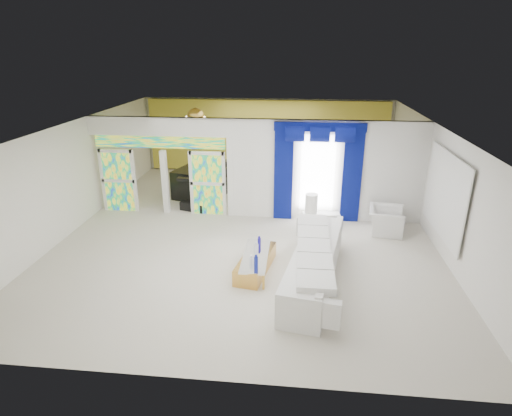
# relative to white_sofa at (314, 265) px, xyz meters

# --- Properties ---
(floor) EXTENTS (12.00, 12.00, 0.00)m
(floor) POSITION_rel_white_sofa_xyz_m (-1.77, 2.73, -0.38)
(floor) COLOR #B7AF9E
(floor) RESTS_ON ground
(dividing_wall) EXTENTS (5.70, 0.18, 3.00)m
(dividing_wall) POSITION_rel_white_sofa_xyz_m (0.38, 3.73, 1.12)
(dividing_wall) COLOR white
(dividing_wall) RESTS_ON ground
(dividing_header) EXTENTS (4.30, 0.18, 0.55)m
(dividing_header) POSITION_rel_white_sofa_xyz_m (-4.62, 3.73, 2.35)
(dividing_header) COLOR white
(dividing_header) RESTS_ON dividing_wall
(stained_panel_left) EXTENTS (0.95, 0.04, 2.00)m
(stained_panel_left) POSITION_rel_white_sofa_xyz_m (-6.04, 3.73, 0.62)
(stained_panel_left) COLOR #994C3F
(stained_panel_left) RESTS_ON ground
(stained_panel_right) EXTENTS (0.95, 0.04, 2.00)m
(stained_panel_right) POSITION_rel_white_sofa_xyz_m (-3.19, 3.73, 0.62)
(stained_panel_right) COLOR #994C3F
(stained_panel_right) RESTS_ON ground
(stained_transom) EXTENTS (4.00, 0.05, 0.35)m
(stained_transom) POSITION_rel_white_sofa_xyz_m (-4.62, 3.73, 1.87)
(stained_transom) COLOR #994C3F
(stained_transom) RESTS_ON dividing_header
(window_pane) EXTENTS (1.00, 0.02, 2.30)m
(window_pane) POSITION_rel_white_sofa_xyz_m (0.13, 3.63, 1.07)
(window_pane) COLOR white
(window_pane) RESTS_ON dividing_wall
(blue_drape_left) EXTENTS (0.55, 0.10, 2.80)m
(blue_drape_left) POSITION_rel_white_sofa_xyz_m (-0.87, 3.60, 1.02)
(blue_drape_left) COLOR #030744
(blue_drape_left) RESTS_ON ground
(blue_drape_right) EXTENTS (0.55, 0.10, 2.80)m
(blue_drape_right) POSITION_rel_white_sofa_xyz_m (1.13, 3.60, 1.02)
(blue_drape_right) COLOR #030744
(blue_drape_right) RESTS_ON ground
(blue_pelmet) EXTENTS (2.60, 0.12, 0.25)m
(blue_pelmet) POSITION_rel_white_sofa_xyz_m (0.13, 3.60, 2.44)
(blue_pelmet) COLOR #030744
(blue_pelmet) RESTS_ON dividing_wall
(wall_mirror) EXTENTS (0.04, 2.70, 1.90)m
(wall_mirror) POSITION_rel_white_sofa_xyz_m (3.17, 1.73, 1.17)
(wall_mirror) COLOR white
(wall_mirror) RESTS_ON ground
(gold_curtains) EXTENTS (9.70, 0.12, 2.90)m
(gold_curtains) POSITION_rel_white_sofa_xyz_m (-1.77, 8.63, 1.12)
(gold_curtains) COLOR gold
(gold_curtains) RESTS_ON ground
(white_sofa) EXTENTS (1.54, 4.07, 0.76)m
(white_sofa) POSITION_rel_white_sofa_xyz_m (0.00, 0.00, 0.00)
(white_sofa) COLOR white
(white_sofa) RESTS_ON ground
(coffee_table) EXTENTS (0.87, 1.80, 0.38)m
(coffee_table) POSITION_rel_white_sofa_xyz_m (-1.35, 0.30, -0.19)
(coffee_table) COLOR gold
(coffee_table) RESTS_ON ground
(console_table) EXTENTS (1.11, 0.46, 0.36)m
(console_table) POSITION_rel_white_sofa_xyz_m (0.28, 3.21, -0.20)
(console_table) COLOR white
(console_table) RESTS_ON ground
(table_lamp) EXTENTS (0.36, 0.36, 0.58)m
(table_lamp) POSITION_rel_white_sofa_xyz_m (-0.02, 3.21, 0.27)
(table_lamp) COLOR silver
(table_lamp) RESTS_ON console_table
(armchair) EXTENTS (1.10, 1.21, 0.69)m
(armchair) POSITION_rel_white_sofa_xyz_m (2.08, 2.89, -0.03)
(armchair) COLOR white
(armchair) RESTS_ON ground
(grand_piano) EXTENTS (1.98, 2.29, 0.99)m
(grand_piano) POSITION_rel_white_sofa_xyz_m (-3.76, 5.55, 0.11)
(grand_piano) COLOR black
(grand_piano) RESTS_ON ground
(piano_bench) EXTENTS (0.87, 0.53, 0.27)m
(piano_bench) POSITION_rel_white_sofa_xyz_m (-3.76, 3.95, -0.24)
(piano_bench) COLOR black
(piano_bench) RESTS_ON ground
(tv_console) EXTENTS (0.58, 0.54, 0.76)m
(tv_console) POSITION_rel_white_sofa_xyz_m (-6.39, 5.14, -0.00)
(tv_console) COLOR tan
(tv_console) RESTS_ON ground
(chandelier) EXTENTS (0.60, 0.60, 0.60)m
(chandelier) POSITION_rel_white_sofa_xyz_m (-4.07, 6.13, 2.27)
(chandelier) COLOR gold
(chandelier) RESTS_ON ceiling
(decanters) EXTENTS (0.21, 1.14, 0.24)m
(decanters) POSITION_rel_white_sofa_xyz_m (-1.34, 0.25, 0.10)
(decanters) COLOR #1E1590
(decanters) RESTS_ON coffee_table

